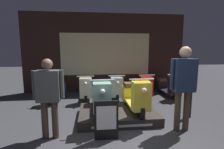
% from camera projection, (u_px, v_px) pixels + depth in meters
% --- Properties ---
extents(ground_plane, '(30.00, 30.00, 0.00)m').
position_uv_depth(ground_plane, '(124.00, 142.00, 3.35)').
color(ground_plane, '#38383D').
extents(shop_wall_back, '(6.65, 0.09, 3.20)m').
position_uv_depth(shop_wall_back, '(106.00, 53.00, 7.23)').
color(shop_wall_back, '#331E19').
rests_on(shop_wall_back, ground_plane).
extents(display_platform, '(1.93, 1.39, 0.22)m').
position_uv_depth(display_platform, '(118.00, 114.00, 4.49)').
color(display_platform, '#2D2823').
rests_on(display_platform, ground_plane).
extents(scooter_display_left, '(0.55, 1.64, 0.91)m').
position_uv_depth(scooter_display_left, '(101.00, 97.00, 4.34)').
color(scooter_display_left, black).
rests_on(scooter_display_left, display_platform).
extents(scooter_display_right, '(0.55, 1.64, 0.91)m').
position_uv_depth(scooter_display_right, '(135.00, 96.00, 4.44)').
color(scooter_display_right, black).
rests_on(scooter_display_right, display_platform).
extents(scooter_backrow_0, '(0.55, 1.64, 0.91)m').
position_uv_depth(scooter_backrow_0, '(57.00, 89.00, 6.13)').
color(scooter_backrow_0, black).
rests_on(scooter_backrow_0, ground_plane).
extents(scooter_backrow_1, '(0.55, 1.64, 0.91)m').
position_uv_depth(scooter_backrow_1, '(86.00, 88.00, 6.25)').
color(scooter_backrow_1, black).
rests_on(scooter_backrow_1, ground_plane).
extents(scooter_backrow_2, '(0.55, 1.64, 0.91)m').
position_uv_depth(scooter_backrow_2, '(114.00, 88.00, 6.37)').
color(scooter_backrow_2, black).
rests_on(scooter_backrow_2, ground_plane).
extents(scooter_backrow_3, '(0.55, 1.64, 0.91)m').
position_uv_depth(scooter_backrow_3, '(142.00, 87.00, 6.48)').
color(scooter_backrow_3, black).
rests_on(scooter_backrow_3, ground_plane).
extents(scooter_backrow_4, '(0.55, 1.64, 0.91)m').
position_uv_depth(scooter_backrow_4, '(168.00, 86.00, 6.60)').
color(scooter_backrow_4, black).
rests_on(scooter_backrow_4, ground_plane).
extents(person_left_browsing, '(0.60, 0.24, 1.59)m').
position_uv_depth(person_left_browsing, '(49.00, 92.00, 3.38)').
color(person_left_browsing, '#473828').
rests_on(person_left_browsing, ground_plane).
extents(person_right_browsing, '(0.61, 0.25, 1.82)m').
position_uv_depth(person_right_browsing, '(184.00, 81.00, 3.68)').
color(person_right_browsing, '#473828').
rests_on(person_right_browsing, ground_plane).
extents(price_sign_board, '(0.47, 0.04, 0.79)m').
position_uv_depth(price_sign_board, '(106.00, 120.00, 3.39)').
color(price_sign_board, black).
rests_on(price_sign_board, ground_plane).
extents(street_bollard, '(0.10, 0.10, 0.90)m').
position_uv_depth(street_bollard, '(190.00, 100.00, 4.52)').
color(street_bollard, black).
rests_on(street_bollard, ground_plane).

